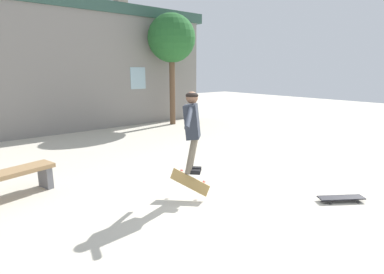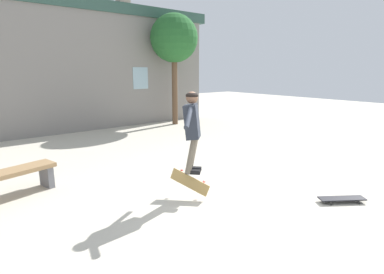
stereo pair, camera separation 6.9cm
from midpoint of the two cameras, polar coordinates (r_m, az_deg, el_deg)
ground_plane at (r=5.59m, az=8.56°, el=-11.88°), size 40.00×40.00×0.00m
building_backdrop at (r=12.20m, az=-21.61°, el=12.87°), size 12.08×0.52×6.16m
tree_right at (r=12.98m, az=-4.06°, el=18.10°), size 1.97×1.97×4.57m
skater at (r=5.25m, az=-0.36°, el=2.26°), size 1.00×0.94×1.46m
skateboard_flipping at (r=5.55m, az=-0.79°, el=-8.57°), size 0.40×0.71×0.46m
skateboard_resting at (r=6.07m, az=26.23°, el=-10.33°), size 0.79×0.63×0.08m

